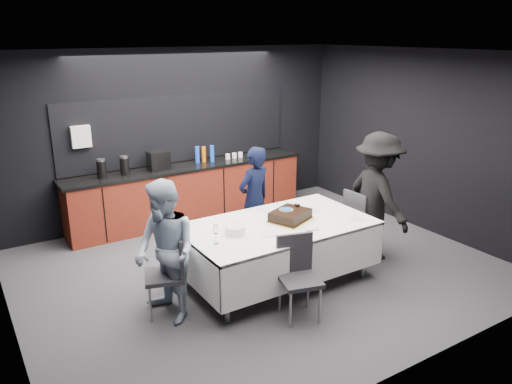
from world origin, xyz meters
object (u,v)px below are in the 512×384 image
Objects in this scene: champagne_flute at (216,231)px; chair_near at (298,270)px; chair_right at (359,218)px; plate_stack at (235,230)px; person_right at (377,197)px; person_left at (165,252)px; party_table at (277,234)px; cake_assembly at (290,215)px; chair_left at (171,268)px; person_center at (254,200)px.

chair_near is at bearing -42.56° from champagne_flute.
plate_stack is at bearing -177.69° from chair_right.
person_left is at bearing 96.06° from person_right.
plate_stack is at bearing 114.91° from chair_near.
chair_right is at bearing 3.10° from party_table.
person_left is (-0.57, 0.08, -0.15)m from champagne_flute.
chair_near is 1.95m from person_right.
chair_near is 1.45m from person_left.
cake_assembly reaches higher than party_table.
party_table is 2.51× the size of chair_left.
person_center is at bearing 48.02° from plate_stack.
person_right is at bearing 0.26° from champagne_flute.
champagne_flute is 0.24× the size of chair_left.
person_center is (0.87, 0.97, -0.07)m from plate_stack.
chair_left is (-0.81, 0.03, -0.30)m from plate_stack.
champagne_flute is 1.00m from chair_near.
chair_right is (1.45, 0.08, -0.11)m from party_table.
person_right reaches higher than chair_right.
champagne_flute is at bearing -171.27° from party_table.
chair_near is at bearing -120.34° from cake_assembly.
person_left is at bearing -177.37° from cake_assembly.
chair_left is 0.52× the size of person_right.
person_center is (1.20, 1.11, -0.17)m from champagne_flute.
chair_near reaches higher than party_table.
chair_left is 3.00m from person_right.
person_right is at bearing -63.47° from chair_right.
party_table is at bearing 92.43° from person_right.
chair_near is 0.60× the size of person_center.
champagne_flute is 2.43m from chair_right.
chair_near is at bearing -65.09° from plate_stack.
chair_near is (-0.26, -0.76, -0.11)m from party_table.
chair_left is 1.40m from chair_near.
champagne_flute is 0.65m from chair_left.
cake_assembly is 0.80m from plate_stack.
person_left is (-2.95, -0.15, 0.25)m from chair_right.
cake_assembly is 1.14m from champagne_flute.
plate_stack is at bearing 23.18° from champagne_flute.
plate_stack is 0.37m from champagne_flute.
chair_left reaches higher than party_table.
chair_near is (-1.71, -0.84, 0.00)m from chair_right.
cake_assembly is 1.70m from person_left.
person_left reaches higher than champagne_flute.
person_left is at bearing -177.16° from chair_right.
chair_near is 1.82m from person_center.
cake_assembly is 0.41× the size of person_center.
person_right is (1.36, -0.14, 0.04)m from cake_assembly.
party_table is at bearing -0.89° from chair_left.
cake_assembly reaches higher than chair_near.
cake_assembly is at bearing 1.05° from plate_stack.
plate_stack is 1.08× the size of champagne_flute.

